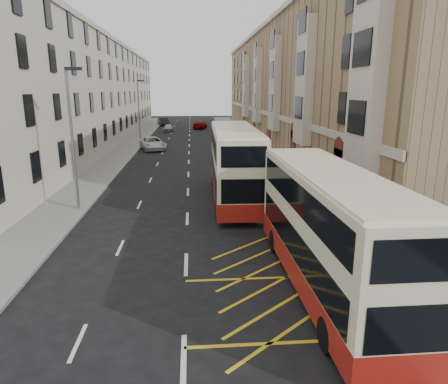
{
  "coord_description": "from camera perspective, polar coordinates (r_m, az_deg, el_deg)",
  "views": [
    {
      "loc": [
        0.33,
        -11.19,
        6.95
      ],
      "look_at": [
        1.8,
        6.97,
        2.26
      ],
      "focal_mm": 32.0,
      "sensor_mm": 36.0,
      "label": 1
    }
  ],
  "objects": [
    {
      "name": "pedestrian_mid",
      "position": [
        17.65,
        26.04,
        -6.99
      ],
      "size": [
        0.91,
        0.79,
        1.6
      ],
      "primitive_type": "imported",
      "rotation": [
        0.0,
        0.0,
        0.26
      ],
      "color": "black",
      "rests_on": "pavement_right"
    },
    {
      "name": "street_lamp_near",
      "position": [
        24.24,
        -20.83,
        8.02
      ],
      "size": [
        0.93,
        0.18,
        8.0
      ],
      "color": "slate",
      "rests_on": "pavement_left"
    },
    {
      "name": "kerb_right",
      "position": [
        42.14,
        3.17,
        5.01
      ],
      "size": [
        0.25,
        120.0,
        0.15
      ],
      "primitive_type": "cube",
      "color": "gray",
      "rests_on": "ground"
    },
    {
      "name": "car_silver",
      "position": [
        69.62,
        -8.0,
        9.08
      ],
      "size": [
        1.78,
        3.83,
        1.27
      ],
      "primitive_type": "imported",
      "rotation": [
        0.0,
        0.0,
        -0.08
      ],
      "color": "#A4A7AB",
      "rests_on": "ground"
    },
    {
      "name": "car_red",
      "position": [
        73.9,
        -3.46,
        9.55
      ],
      "size": [
        3.0,
        5.15,
        1.4
      ],
      "primitive_type": "imported",
      "rotation": [
        0.0,
        0.0,
        2.91
      ],
      "color": "#960307",
      "rests_on": "ground"
    },
    {
      "name": "pavement_right",
      "position": [
        42.45,
        5.85,
        5.03
      ],
      "size": [
        4.0,
        120.0,
        0.15
      ],
      "primitive_type": "cube",
      "color": "slate",
      "rests_on": "ground"
    },
    {
      "name": "terrace_right",
      "position": [
        58.41,
        10.13,
        14.77
      ],
      "size": [
        10.75,
        79.0,
        15.25
      ],
      "color": "#9B7B5A",
      "rests_on": "ground"
    },
    {
      "name": "pavement_left",
      "position": [
        42.48,
        -15.25,
        4.6
      ],
      "size": [
        3.0,
        120.0,
        0.15
      ],
      "primitive_type": "cube",
      "color": "slate",
      "rests_on": "ground"
    },
    {
      "name": "litter_bin",
      "position": [
        13.65,
        27.03,
        -14.67
      ],
      "size": [
        0.61,
        0.61,
        1.01
      ],
      "color": "black",
      "rests_on": "pavement_right"
    },
    {
      "name": "pedestrian_near",
      "position": [
        15.09,
        23.16,
        -9.88
      ],
      "size": [
        0.77,
        0.68,
        1.78
      ],
      "primitive_type": "imported",
      "rotation": [
        0.0,
        0.0,
        3.63
      ],
      "color": "black",
      "rests_on": "pavement_right"
    },
    {
      "name": "car_dark",
      "position": [
        81.28,
        -8.66,
        9.91
      ],
      "size": [
        2.69,
        5.01,
        1.57
      ],
      "primitive_type": "imported",
      "rotation": [
        0.0,
        0.0,
        0.23
      ],
      "color": "black",
      "rests_on": "ground"
    },
    {
      "name": "white_van",
      "position": [
        48.5,
        -10.18,
        6.86
      ],
      "size": [
        3.78,
        5.86,
        1.5
      ],
      "primitive_type": "imported",
      "rotation": [
        0.0,
        0.0,
        0.26
      ],
      "color": "silver",
      "rests_on": "ground"
    },
    {
      "name": "street_lamp_far",
      "position": [
        53.65,
        -12.04,
        11.64
      ],
      "size": [
        0.93,
        0.18,
        8.0
      ],
      "color": "slate",
      "rests_on": "pavement_left"
    },
    {
      "name": "terrace_left",
      "position": [
        58.33,
        -18.8,
        13.26
      ],
      "size": [
        9.18,
        79.0,
        13.25
      ],
      "color": "beige",
      "rests_on": "ground"
    },
    {
      "name": "ground",
      "position": [
        13.17,
        -5.64,
        -17.49
      ],
      "size": [
        200.0,
        200.0,
        0.0
      ],
      "primitive_type": "plane",
      "color": "black",
      "rests_on": "ground"
    },
    {
      "name": "pedestrian_far",
      "position": [
        16.55,
        17.45,
        -7.52
      ],
      "size": [
        0.97,
        0.47,
        1.6
      ],
      "primitive_type": "imported",
      "rotation": [
        0.0,
        0.0,
        3.05
      ],
      "color": "black",
      "rests_on": "pavement_right"
    },
    {
      "name": "double_decker_rear",
      "position": [
        25.53,
        1.5,
        4.09
      ],
      "size": [
        3.01,
        11.74,
        4.66
      ],
      "rotation": [
        0.0,
        0.0,
        -0.03
      ],
      "color": "beige",
      "rests_on": "ground"
    },
    {
      "name": "double_decker_front",
      "position": [
        14.37,
        14.67,
        -5.34
      ],
      "size": [
        2.54,
        10.88,
        4.33
      ],
      "rotation": [
        0.0,
        0.0,
        0.0
      ],
      "color": "beige",
      "rests_on": "ground"
    },
    {
      "name": "guard_railing",
      "position": [
        18.95,
        13.88,
        -4.77
      ],
      "size": [
        0.06,
        6.56,
        1.01
      ],
      "color": "#B60415",
      "rests_on": "pavement_right"
    },
    {
      "name": "kerb_left",
      "position": [
        42.23,
        -13.24,
        4.67
      ],
      "size": [
        0.25,
        120.0,
        0.15
      ],
      "primitive_type": "cube",
      "color": "gray",
      "rests_on": "ground"
    },
    {
      "name": "road_markings",
      "position": [
        56.61,
        -4.98,
        7.32
      ],
      "size": [
        10.0,
        110.0,
        0.01
      ],
      "primitive_type": null,
      "color": "silver",
      "rests_on": "ground"
    }
  ]
}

